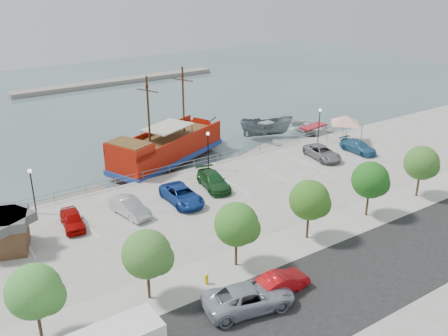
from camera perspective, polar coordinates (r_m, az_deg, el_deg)
ground at (r=48.96m, az=2.28°, el=-3.74°), size 160.00×160.00×0.00m
land_slab at (r=36.54m, az=22.75°, el=-15.03°), size 100.00×58.00×1.20m
street at (r=38.46m, az=16.72°, el=-10.99°), size 100.00×8.00×0.04m
sidewalk at (r=41.80m, az=10.45°, el=-7.46°), size 100.00×4.00×0.05m
seawall_railing at (r=54.28m, az=-2.54°, el=0.73°), size 50.00×0.06×1.00m
far_shore at (r=99.59m, az=-11.99°, el=9.67°), size 40.00×3.00×0.80m
pirate_ship at (r=58.41m, az=-5.72°, el=2.59°), size 17.87×11.22×11.17m
patrol_boat at (r=65.89m, az=4.85°, el=4.46°), size 7.33×5.70×2.69m
speedboat at (r=68.78m, az=10.14°, el=4.39°), size 5.58×7.20×1.37m
dock_west at (r=50.80m, az=-17.30°, el=-3.52°), size 8.03×3.36×0.44m
dock_mid at (r=60.37m, az=3.74°, el=1.63°), size 7.03×4.12×0.39m
dock_east at (r=64.92m, az=8.97°, el=2.93°), size 7.67×4.93×0.43m
shed at (r=41.79m, az=-23.83°, el=-6.70°), size 4.58×4.58×2.98m
canopy_tent at (r=62.56m, az=13.78°, el=5.84°), size 4.84×4.84×3.91m
street_van at (r=32.88m, az=2.89°, el=-14.51°), size 6.44×3.95×1.67m
street_sedan at (r=34.44m, az=6.39°, el=-12.94°), size 4.38×1.57×1.44m
fire_hydrant at (r=35.16m, az=-2.01°, el=-12.55°), size 0.27×0.27×0.79m
lamp_post_left at (r=46.15m, az=-21.12°, el=-1.64°), size 0.36×0.36×4.28m
lamp_post_mid at (r=52.39m, az=-1.84°, el=2.74°), size 0.36×0.36×4.28m
lamp_post_right at (r=61.93m, az=10.85°, el=5.47°), size 0.36×0.36×4.28m
tree_a at (r=30.93m, az=-20.58°, el=-13.19°), size 3.30×3.20×5.00m
tree_b at (r=32.63m, az=-8.54°, el=-9.83°), size 3.30×3.20×5.00m
tree_c at (r=35.65m, az=1.68°, el=-6.58°), size 3.30×3.20×5.00m
tree_d at (r=39.69m, az=9.96°, el=-3.75°), size 3.30×3.20×5.00m
tree_e at (r=44.47m, az=16.55°, el=-1.42°), size 3.30×3.20×5.00m
tree_f at (r=49.78m, az=21.79°, el=0.44°), size 3.30×3.20×5.00m
parked_car_a at (r=43.76m, az=-16.96°, el=-5.65°), size 2.21×4.30×1.40m
parked_car_b at (r=44.57m, az=-10.75°, el=-4.41°), size 2.43×4.80×1.51m
parked_car_c at (r=46.15m, az=-4.84°, el=-3.10°), size 2.63×5.48×1.51m
parked_car_d at (r=48.97m, az=-1.22°, el=-1.46°), size 3.00×5.48×1.51m
parked_car_g at (r=57.42m, az=11.17°, el=1.74°), size 3.08×5.40×1.42m
parked_car_h at (r=60.33m, az=15.08°, el=2.37°), size 2.01×4.75×1.37m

